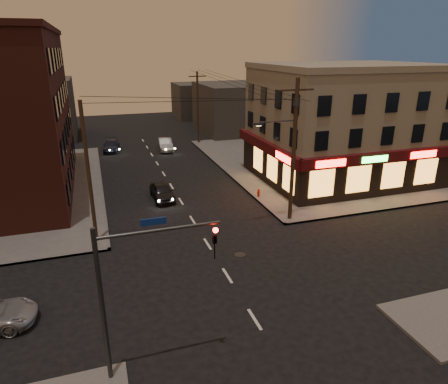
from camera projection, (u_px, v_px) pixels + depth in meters
name	position (u px, v px, depth m)	size (l,w,h in m)	color
ground	(227.00, 276.00, 22.25)	(120.00, 120.00, 0.00)	black
sidewalk_ne	(326.00, 161.00, 44.47)	(24.00, 28.00, 0.15)	#514F4C
pizza_building	(343.00, 123.00, 37.09)	(15.85, 12.85, 10.50)	gray
bg_building_ne_a	(235.00, 108.00, 59.08)	(10.00, 12.00, 7.00)	#3F3D3A
bg_building_nw	(39.00, 109.00, 54.55)	(9.00, 10.00, 8.00)	#3F3D3A
bg_building_ne_b	(198.00, 101.00, 71.16)	(8.00, 8.00, 6.00)	#3F3D3A
utility_pole_main	(293.00, 144.00, 27.42)	(4.20, 0.44, 10.00)	#382619
utility_pole_far	(198.00, 108.00, 51.22)	(0.26, 0.26, 9.00)	#382619
utility_pole_west	(89.00, 174.00, 24.46)	(0.24, 0.24, 9.00)	#382619
traffic_signal	(130.00, 281.00, 14.19)	(4.49, 0.32, 6.47)	#333538
sedan_near	(162.00, 191.00, 33.20)	(1.63, 4.06, 1.38)	black
sedan_mid	(165.00, 144.00, 49.07)	(1.54, 4.42, 1.46)	slate
sedan_far	(111.00, 146.00, 48.75)	(1.82, 4.48, 1.30)	#191F32
fire_hydrant	(259.00, 192.00, 33.51)	(0.30, 0.30, 0.67)	#9A1F0E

